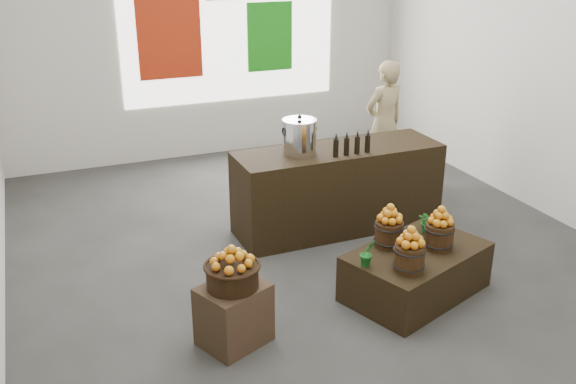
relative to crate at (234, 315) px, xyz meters
name	(u,v)px	position (x,y,z in m)	size (l,w,h in m)	color
ground	(308,248)	(1.25, 1.32, -0.26)	(7.00, 7.00, 0.00)	#3C3C39
back_wall	(210,19)	(1.25, 4.82, 1.74)	(6.00, 0.04, 4.00)	beige
back_opening	(230,18)	(1.55, 4.80, 1.74)	(3.20, 0.02, 2.40)	white
deco_red_left	(169,28)	(0.65, 4.79, 1.64)	(0.90, 0.04, 1.40)	#A1240C
deco_green_right	(270,37)	(2.15, 4.79, 1.44)	(0.70, 0.04, 1.00)	#167F13
crate	(234,315)	(0.00, 0.00, 0.00)	(0.52, 0.42, 0.52)	#4D3424
wicker_basket	(232,276)	(0.00, 0.00, 0.35)	(0.41, 0.41, 0.19)	black
apples_in_basket	(232,256)	(0.00, 0.00, 0.53)	(0.32, 0.32, 0.17)	#951304
display_table	(416,272)	(1.79, 0.10, -0.03)	(1.30, 0.80, 0.45)	black
apple_bucket_front_left	(409,258)	(1.51, -0.20, 0.31)	(0.26, 0.26, 0.24)	#37230F
apples_in_bucket_front_left	(411,236)	(1.51, -0.20, 0.52)	(0.19, 0.19, 0.17)	#951304
apple_bucket_front_right	(439,236)	(1.98, 0.06, 0.31)	(0.26, 0.26, 0.24)	#37230F
apples_in_bucket_front_right	(441,215)	(1.98, 0.06, 0.52)	(0.19, 0.19, 0.17)	#951304
apple_bucket_rear	(389,234)	(1.59, 0.28, 0.31)	(0.26, 0.26, 0.24)	#37230F
apples_in_bucket_rear	(390,213)	(1.59, 0.28, 0.52)	(0.19, 0.19, 0.17)	#951304
herb_garnish_right	(429,221)	(2.08, 0.38, 0.31)	(0.21, 0.18, 0.24)	#135D19
herb_garnish_left	(367,253)	(1.22, 0.01, 0.31)	(0.14, 0.11, 0.25)	#135D19
counter	(338,189)	(1.77, 1.68, 0.21)	(2.31, 0.73, 0.94)	black
stock_pot_left	(299,138)	(1.29, 1.67, 0.86)	(0.36, 0.36, 0.36)	silver
oil_cruets	(349,143)	(1.77, 1.45, 0.82)	(0.34, 0.06, 0.26)	black
shopper	(384,123)	(2.96, 2.75, 0.56)	(0.60, 0.39, 1.64)	#918159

